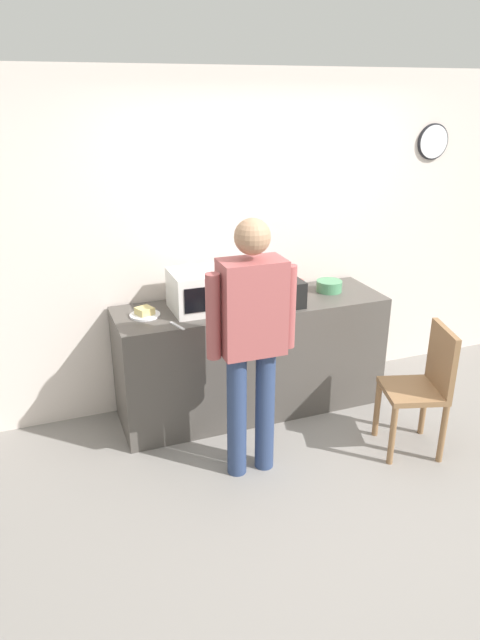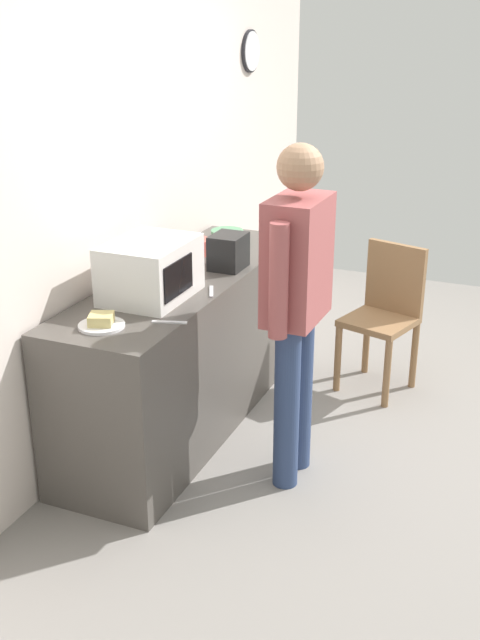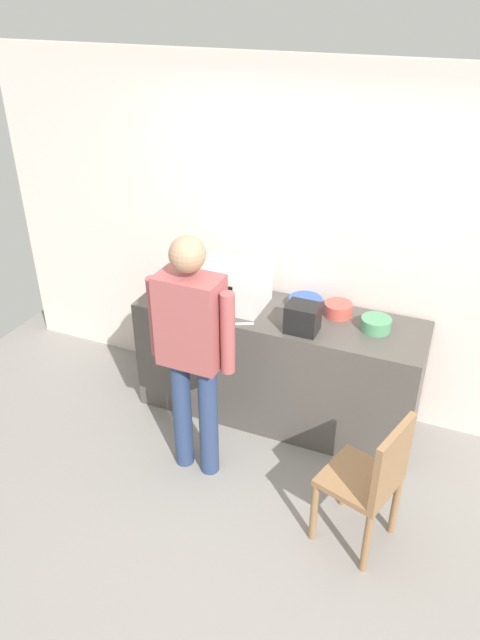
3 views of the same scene
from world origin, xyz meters
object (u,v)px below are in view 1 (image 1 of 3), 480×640
Objects in this scene: salad_bowl at (329,286)px; cereal_bowl at (262,290)px; spoon_utensil at (177,326)px; toaster at (289,294)px; fork_utensil at (241,317)px; mixing_bowl at (292,286)px; wooden_chair at (424,384)px; microwave at (205,290)px; person_standing at (252,332)px; sandwich_plate at (145,313)px.

cereal_bowl is (-0.54, 0.11, -0.01)m from salad_bowl.
salad_bowl is 1.22× the size of spoon_utensil.
toaster is 0.43m from fork_utensil.
mixing_bowl reaches higher than cereal_bowl.
salad_bowl is at bearing 18.34° from fork_utensil.
wooden_chair is (1.58, -0.71, -0.40)m from spoon_utensil.
microwave is 0.41m from spoon_utensil.
toaster reaches higher than wooden_chair.
fork_utensil is at bearing -0.42° from spoon_utensil.
wooden_chair is (0.23, -1.00, -0.44)m from salad_bowl.
person_standing is (-0.46, -0.92, 0.07)m from cereal_bowl.
mixing_bowl is 0.35m from toaster.
salad_bowl reaches higher than wooden_chair.
toaster is 0.89m from spoon_utensil.
microwave is at bearing 41.78° from spoon_utensil.
spoon_utensil is (0.17, -0.27, -0.02)m from sandwich_plate.
toaster is (0.08, -0.32, 0.06)m from cereal_bowl.
person_standing reaches higher than spoon_utensil.
mixing_bowl is 1.15m from person_standing.
person_standing is at bearing -116.60° from cereal_bowl.
wooden_chair is (0.52, -1.09, -0.44)m from mixing_bowl.
person_standing reaches higher than toaster.
sandwich_plate is 2.04m from wooden_chair.
person_standing is (-0.54, -0.60, 0.01)m from toaster.
fork_utensil is 1.37m from wooden_chair.
sandwich_plate reaches higher than wooden_chair.
fork_utensil is at bearing -168.90° from toaster.
mixing_bowl is (0.25, -0.02, 0.01)m from cereal_bowl.
toaster reaches higher than sandwich_plate.
microwave is at bearing -2.34° from sandwich_plate.
salad_bowl reaches higher than cereal_bowl.
spoon_utensil is 1.77m from wooden_chair.
cereal_bowl is 0.26× the size of wooden_chair.
fork_utensil is at bearing -53.72° from microwave.
salad_bowl is at bearing 12.03° from spoon_utensil.
cereal_bowl is at bearing 168.22° from salad_bowl.
spoon_utensil is at bearing 179.58° from fork_utensil.
toaster is at bearing -10.38° from sandwich_plate.
person_standing is (-0.71, -0.90, 0.06)m from mixing_bowl.
spoon_utensil is (-0.28, -0.25, -0.15)m from microwave.
microwave reaches higher than toaster.
fork_utensil is at bearing 76.42° from person_standing.
cereal_bowl reaches higher than spoon_utensil.
cereal_bowl is 0.34m from toaster.
toaster is (-0.46, -0.21, 0.06)m from salad_bowl.
fork_utensil is (-0.34, -0.40, -0.03)m from cereal_bowl.
salad_bowl is 0.12× the size of person_standing.
wooden_chair reaches higher than spoon_utensil.
wooden_chair is (1.74, -0.98, -0.41)m from sandwich_plate.
salad_bowl is at bearing -18.46° from mixing_bowl.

